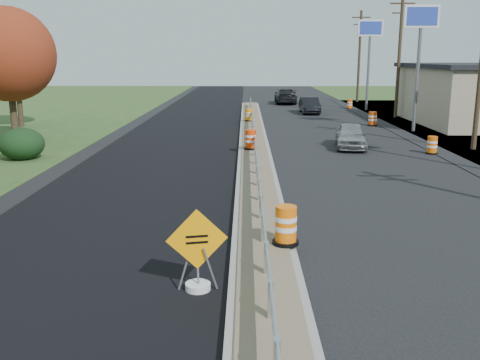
{
  "coord_description": "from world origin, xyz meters",
  "views": [
    {
      "loc": [
        -0.45,
        -18.77,
        4.78
      ],
      "look_at": [
        -0.61,
        -2.92,
        1.1
      ],
      "focal_mm": 40.0,
      "sensor_mm": 36.0,
      "label": 1
    }
  ],
  "objects_px": {
    "barrel_median_near": "(286,226)",
    "barrel_median_mid": "(251,140)",
    "caution_sign": "(198,270)",
    "barrel_shoulder_mid": "(372,119)",
    "barrel_median_far": "(249,115)",
    "barrel_shoulder_far": "(350,104)",
    "barrel_shoulder_near": "(432,145)",
    "car_dark_mid": "(310,105)",
    "car_silver": "(351,136)",
    "car_dark_far": "(285,96)"
  },
  "relations": [
    {
      "from": "barrel_median_near",
      "to": "car_dark_far",
      "type": "bearing_deg",
      "value": 85.87
    },
    {
      "from": "barrel_median_far",
      "to": "car_dark_mid",
      "type": "bearing_deg",
      "value": 55.56
    },
    {
      "from": "barrel_shoulder_far",
      "to": "car_silver",
      "type": "relative_size",
      "value": 0.23
    },
    {
      "from": "barrel_shoulder_near",
      "to": "barrel_median_near",
      "type": "bearing_deg",
      "value": -120.93
    },
    {
      "from": "car_dark_far",
      "to": "barrel_shoulder_far",
      "type": "bearing_deg",
      "value": 134.55
    },
    {
      "from": "barrel_median_mid",
      "to": "barrel_shoulder_far",
      "type": "relative_size",
      "value": 1.11
    },
    {
      "from": "barrel_median_near",
      "to": "barrel_shoulder_far",
      "type": "relative_size",
      "value": 1.1
    },
    {
      "from": "barrel_median_near",
      "to": "barrel_median_mid",
      "type": "relative_size",
      "value": 0.99
    },
    {
      "from": "caution_sign",
      "to": "car_silver",
      "type": "bearing_deg",
      "value": 57.6
    },
    {
      "from": "barrel_median_far",
      "to": "barrel_shoulder_far",
      "type": "relative_size",
      "value": 0.99
    },
    {
      "from": "barrel_median_near",
      "to": "car_dark_far",
      "type": "distance_m",
      "value": 43.33
    },
    {
      "from": "barrel_median_mid",
      "to": "car_dark_mid",
      "type": "relative_size",
      "value": 0.24
    },
    {
      "from": "barrel_median_far",
      "to": "car_silver",
      "type": "height_order",
      "value": "car_silver"
    },
    {
      "from": "barrel_shoulder_mid",
      "to": "car_dark_far",
      "type": "bearing_deg",
      "value": 104.75
    },
    {
      "from": "caution_sign",
      "to": "barrel_shoulder_mid",
      "type": "xyz_separation_m",
      "value": [
        9.9,
        27.23,
        0.03
      ]
    },
    {
      "from": "barrel_median_far",
      "to": "barrel_shoulder_near",
      "type": "height_order",
      "value": "barrel_median_far"
    },
    {
      "from": "barrel_median_near",
      "to": "car_silver",
      "type": "bearing_deg",
      "value": 73.62
    },
    {
      "from": "barrel_median_mid",
      "to": "barrel_shoulder_mid",
      "type": "relative_size",
      "value": 0.99
    },
    {
      "from": "car_dark_mid",
      "to": "barrel_shoulder_near",
      "type": "bearing_deg",
      "value": -79.35
    },
    {
      "from": "barrel_median_near",
      "to": "car_dark_far",
      "type": "relative_size",
      "value": 0.18
    },
    {
      "from": "barrel_median_near",
      "to": "car_silver",
      "type": "height_order",
      "value": "car_silver"
    },
    {
      "from": "barrel_median_mid",
      "to": "barrel_shoulder_near",
      "type": "height_order",
      "value": "barrel_median_mid"
    },
    {
      "from": "caution_sign",
      "to": "car_dark_far",
      "type": "distance_m",
      "value": 45.71
    },
    {
      "from": "barrel_median_near",
      "to": "barrel_median_far",
      "type": "relative_size",
      "value": 1.11
    },
    {
      "from": "barrel_median_mid",
      "to": "barrel_median_far",
      "type": "distance_m",
      "value": 11.92
    },
    {
      "from": "car_silver",
      "to": "car_dark_mid",
      "type": "distance_m",
      "value": 17.7
    },
    {
      "from": "car_dark_far",
      "to": "car_silver",
      "type": "bearing_deg",
      "value": 94.49
    },
    {
      "from": "barrel_shoulder_near",
      "to": "car_dark_far",
      "type": "distance_m",
      "value": 29.76
    },
    {
      "from": "barrel_shoulder_near",
      "to": "car_silver",
      "type": "xyz_separation_m",
      "value": [
        -3.73,
        1.78,
        0.23
      ]
    },
    {
      "from": "barrel_median_near",
      "to": "car_dark_far",
      "type": "height_order",
      "value": "car_dark_far"
    },
    {
      "from": "barrel_shoulder_near",
      "to": "car_silver",
      "type": "height_order",
      "value": "car_silver"
    },
    {
      "from": "barrel_shoulder_far",
      "to": "car_dark_far",
      "type": "xyz_separation_m",
      "value": [
        -5.53,
        5.89,
        0.36
      ]
    },
    {
      "from": "barrel_median_far",
      "to": "car_dark_mid",
      "type": "relative_size",
      "value": 0.21
    },
    {
      "from": "barrel_median_far",
      "to": "caution_sign",
      "type": "bearing_deg",
      "value": -92.52
    },
    {
      "from": "barrel_shoulder_near",
      "to": "barrel_shoulder_mid",
      "type": "distance_m",
      "value": 11.11
    },
    {
      "from": "barrel_median_mid",
      "to": "barrel_median_far",
      "type": "bearing_deg",
      "value": 90.07
    },
    {
      "from": "barrel_shoulder_far",
      "to": "barrel_shoulder_mid",
      "type": "bearing_deg",
      "value": -93.42
    },
    {
      "from": "barrel_median_mid",
      "to": "barrel_median_far",
      "type": "xyz_separation_m",
      "value": [
        -0.01,
        11.92,
        -0.05
      ]
    },
    {
      "from": "barrel_median_near",
      "to": "barrel_shoulder_far",
      "type": "height_order",
      "value": "barrel_median_near"
    },
    {
      "from": "caution_sign",
      "to": "car_dark_mid",
      "type": "distance_m",
      "value": 36.19
    },
    {
      "from": "barrel_median_near",
      "to": "barrel_median_mid",
      "type": "xyz_separation_m",
      "value": [
        -0.74,
        13.85,
        0.0
      ]
    },
    {
      "from": "barrel_shoulder_near",
      "to": "car_silver",
      "type": "relative_size",
      "value": 0.23
    },
    {
      "from": "caution_sign",
      "to": "car_silver",
      "type": "xyz_separation_m",
      "value": [
        6.6,
        17.91,
        0.21
      ]
    },
    {
      "from": "barrel_shoulder_far",
      "to": "barrel_shoulder_near",
      "type": "bearing_deg",
      "value": -90.76
    },
    {
      "from": "barrel_shoulder_near",
      "to": "car_dark_far",
      "type": "relative_size",
      "value": 0.17
    },
    {
      "from": "caution_sign",
      "to": "barrel_shoulder_near",
      "type": "bearing_deg",
      "value": 45.2
    },
    {
      "from": "barrel_median_mid",
      "to": "barrel_shoulder_mid",
      "type": "bearing_deg",
      "value": 52.23
    },
    {
      "from": "barrel_median_far",
      "to": "car_silver",
      "type": "distance_m",
      "value": 11.41
    },
    {
      "from": "barrel_median_mid",
      "to": "barrel_shoulder_mid",
      "type": "distance_m",
      "value": 14.14
    },
    {
      "from": "barrel_median_near",
      "to": "caution_sign",
      "type": "bearing_deg",
      "value": -131.98
    }
  ]
}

